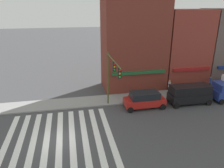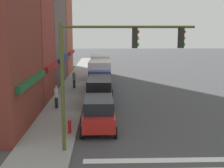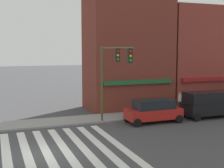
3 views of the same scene
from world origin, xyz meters
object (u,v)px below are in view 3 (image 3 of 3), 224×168
suv_red (153,110)px  van_black (210,103)px  pedestrian_white_shirt (179,101)px  traffic_signal (112,68)px  fire_hydrant (130,113)px

suv_red → van_black: (5.75, -0.00, 0.25)m
suv_red → pedestrian_white_shirt: suv_red is taller
traffic_signal → fire_hydrant: 5.39m
fire_hydrant → van_black: bearing=-13.4°
fire_hydrant → suv_red: bearing=-50.2°
pedestrian_white_shirt → fire_hydrant: bearing=-166.3°
van_black → fire_hydrant: (-7.16, 1.70, -0.67)m
traffic_signal → fire_hydrant: traffic_signal is taller
fire_hydrant → traffic_signal: bearing=-137.8°
traffic_signal → fire_hydrant: size_ratio=7.65×
van_black → pedestrian_white_shirt: van_black is taller
pedestrian_white_shirt → fire_hydrant: size_ratio=2.10×
traffic_signal → van_black: (9.74, 0.64, -3.45)m
fire_hydrant → pedestrian_white_shirt: bearing=14.9°
van_black → fire_hydrant: 7.39m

